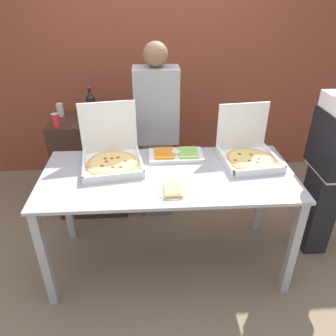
{
  "coord_description": "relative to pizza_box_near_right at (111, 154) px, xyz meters",
  "views": [
    {
      "loc": [
        -0.13,
        -2.09,
        2.15
      ],
      "look_at": [
        0.0,
        0.0,
        0.94
      ],
      "focal_mm": 35.0,
      "sensor_mm": 36.0,
      "label": 1
    }
  ],
  "objects": [
    {
      "name": "person_server_vest",
      "position": [
        1.75,
        -0.06,
        -0.05
      ],
      "size": [
        0.24,
        0.42,
        1.63
      ],
      "rotation": [
        0.0,
        0.0,
        1.57
      ],
      "color": "black",
      "rests_on": "ground_plane"
    },
    {
      "name": "brick_wall_behind",
      "position": [
        0.43,
        1.51,
        0.43
      ],
      "size": [
        10.0,
        0.06,
        2.8
      ],
      "color": "brown",
      "rests_on": "ground_plane"
    },
    {
      "name": "sideboard_podium",
      "position": [
        -0.29,
        0.67,
        -0.46
      ],
      "size": [
        0.68,
        0.5,
        1.01
      ],
      "color": "#382319",
      "rests_on": "ground_plane"
    },
    {
      "name": "person_guest_plaid",
      "position": [
        0.37,
        0.54,
        -0.07
      ],
      "size": [
        0.4,
        0.22,
        1.71
      ],
      "rotation": [
        0.0,
        0.0,
        3.14
      ],
      "color": "slate",
      "rests_on": "ground_plane"
    },
    {
      "name": "soda_can_colored",
      "position": [
        -0.52,
        0.49,
        0.1
      ],
      "size": [
        0.07,
        0.07,
        0.12
      ],
      "color": "red",
      "rests_on": "sideboard_podium"
    },
    {
      "name": "ground_plane",
      "position": [
        0.43,
        -0.19,
        -0.97
      ],
      "size": [
        16.0,
        16.0,
        0.0
      ],
      "primitive_type": "plane",
      "color": "#847056"
    },
    {
      "name": "pizza_box_near_right",
      "position": [
        0.0,
        0.0,
        0.0
      ],
      "size": [
        0.51,
        0.52,
        0.44
      ],
      "rotation": [
        0.0,
        0.0,
        0.15
      ],
      "color": "white",
      "rests_on": "buffet_table"
    },
    {
      "name": "pizza_box_far_right",
      "position": [
        1.08,
        -0.0,
        -0.0
      ],
      "size": [
        0.46,
        0.48,
        0.42
      ],
      "rotation": [
        0.0,
        0.0,
        0.11
      ],
      "color": "white",
      "rests_on": "buffet_table"
    },
    {
      "name": "soda_bottle",
      "position": [
        -0.23,
        0.69,
        0.17
      ],
      "size": [
        0.08,
        0.08,
        0.3
      ],
      "color": "black",
      "rests_on": "sideboard_podium"
    },
    {
      "name": "soda_can_silver",
      "position": [
        -0.55,
        0.76,
        0.1
      ],
      "size": [
        0.07,
        0.07,
        0.12
      ],
      "color": "silver",
      "rests_on": "sideboard_podium"
    },
    {
      "name": "veggie_tray",
      "position": [
        0.51,
        0.07,
        -0.06
      ],
      "size": [
        0.44,
        0.23,
        0.05
      ],
      "color": "white",
      "rests_on": "buffet_table"
    },
    {
      "name": "paper_plate_front_center",
      "position": [
        0.45,
        -0.44,
        -0.07
      ],
      "size": [
        0.21,
        0.21,
        0.03
      ],
      "color": "white",
      "rests_on": "buffet_table"
    },
    {
      "name": "buffet_table",
      "position": [
        0.43,
        -0.19,
        -0.2
      ],
      "size": [
        1.89,
        0.85,
        0.89
      ],
      "color": "#A8AAB2",
      "rests_on": "ground_plane"
    }
  ]
}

